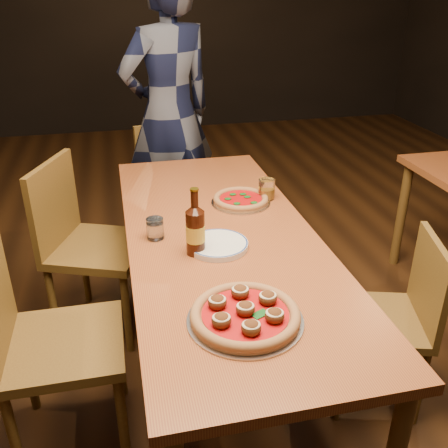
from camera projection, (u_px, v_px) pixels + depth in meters
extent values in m
plane|color=black|center=(222.00, 368.00, 2.48)|extent=(9.00, 9.00, 0.00)
plane|color=black|center=(137.00, 1.00, 5.75)|extent=(7.00, 0.00, 7.00)
cube|color=maroon|center=(221.00, 238.00, 2.15)|extent=(0.80, 2.00, 0.04)
cylinder|color=brown|center=(135.00, 228.00, 3.07)|extent=(0.06, 0.06, 0.71)
cylinder|color=brown|center=(242.00, 217.00, 3.21)|extent=(0.06, 0.06, 0.71)
cylinder|color=brown|center=(401.00, 215.00, 3.23)|extent=(0.06, 0.06, 0.71)
cylinder|color=#B7B7BF|center=(245.00, 320.00, 1.59)|extent=(0.38, 0.38, 0.01)
cylinder|color=#AB7547|center=(245.00, 317.00, 1.59)|extent=(0.35, 0.35, 0.02)
torus|color=#AB7547|center=(245.00, 314.00, 1.58)|extent=(0.35, 0.35, 0.03)
cylinder|color=#99090E|center=(245.00, 314.00, 1.58)|extent=(0.28, 0.28, 0.00)
cylinder|color=#B7B7BF|center=(241.00, 203.00, 2.43)|extent=(0.29, 0.29, 0.01)
cylinder|color=#AB7547|center=(241.00, 200.00, 2.43)|extent=(0.27, 0.27, 0.02)
torus|color=#AB7547|center=(241.00, 199.00, 2.42)|extent=(0.27, 0.27, 0.03)
cylinder|color=#99090E|center=(241.00, 198.00, 2.42)|extent=(0.20, 0.20, 0.00)
cylinder|color=white|center=(218.00, 245.00, 2.03)|extent=(0.25, 0.25, 0.02)
cylinder|color=black|center=(195.00, 233.00, 1.95)|extent=(0.07, 0.07, 0.18)
cylinder|color=black|center=(195.00, 201.00, 1.89)|extent=(0.03, 0.03, 0.09)
cylinder|color=gold|center=(195.00, 233.00, 1.95)|extent=(0.08, 0.08, 0.07)
cylinder|color=white|center=(155.00, 229.00, 2.09)|extent=(0.07, 0.07, 0.09)
cylinder|color=#AD6913|center=(267.00, 189.00, 2.46)|extent=(0.08, 0.08, 0.10)
imported|color=black|center=(169.00, 115.00, 3.26)|extent=(0.80, 0.69, 1.87)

